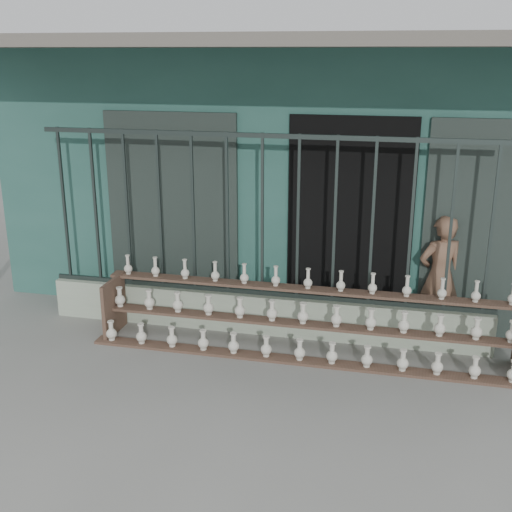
# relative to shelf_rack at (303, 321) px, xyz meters

# --- Properties ---
(ground) EXTENTS (60.00, 60.00, 0.00)m
(ground) POSITION_rel_shelf_rack_xyz_m (-0.53, -0.88, -0.36)
(ground) COLOR slate
(workshop_building) EXTENTS (7.40, 6.60, 3.21)m
(workshop_building) POSITION_rel_shelf_rack_xyz_m (-0.53, 3.35, 1.26)
(workshop_building) COLOR #28564C
(workshop_building) RESTS_ON ground
(parapet_wall) EXTENTS (5.00, 0.20, 0.45)m
(parapet_wall) POSITION_rel_shelf_rack_xyz_m (-0.53, 0.42, -0.14)
(parapet_wall) COLOR #9EAC94
(parapet_wall) RESTS_ON ground
(security_fence) EXTENTS (5.00, 0.04, 1.80)m
(security_fence) POSITION_rel_shelf_rack_xyz_m (-0.53, 0.42, 0.99)
(security_fence) COLOR #283330
(security_fence) RESTS_ON parapet_wall
(shelf_rack) EXTENTS (4.50, 0.68, 0.85)m
(shelf_rack) POSITION_rel_shelf_rack_xyz_m (0.00, 0.00, 0.00)
(shelf_rack) COLOR brown
(shelf_rack) RESTS_ON ground
(elderly_woman) EXTENTS (0.60, 0.51, 1.38)m
(elderly_woman) POSITION_rel_shelf_rack_xyz_m (1.39, 0.80, 0.33)
(elderly_woman) COLOR brown
(elderly_woman) RESTS_ON ground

